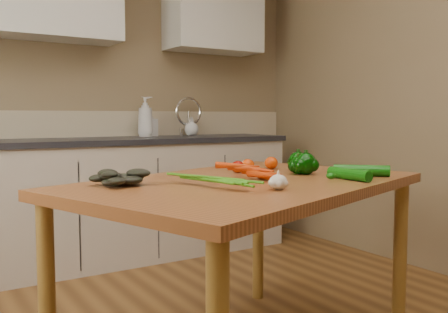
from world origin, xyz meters
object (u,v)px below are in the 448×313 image
pepper_a (299,165)px  pepper_c (306,164)px  carrot_bunch (240,173)px  pepper_b (298,162)px  zucchini_a (361,171)px  garlic_bulb (278,182)px  tomato_b (248,165)px  soap_bottle_a (145,117)px  tomato_a (238,167)px  table (246,201)px  tomato_c (271,163)px  soap_bottle_c (192,126)px  soap_bottle_b (150,123)px  leafy_greens (117,172)px  zucchini_b (349,174)px

pepper_a → pepper_c: bearing=-53.9°
carrot_bunch → pepper_b: (0.47, 0.19, 0.01)m
zucchini_a → garlic_bulb: bearing=-167.5°
carrot_bunch → tomato_b: 0.40m
soap_bottle_a → tomato_a: soap_bottle_a is taller
zucchini_a → table: bearing=162.8°
table → tomato_c: (0.36, 0.30, 0.12)m
table → tomato_c: tomato_c is taller
pepper_c → tomato_b: size_ratio=1.54×
soap_bottle_a → zucchini_a: 2.10m
soap_bottle_c → garlic_bulb: size_ratio=2.28×
table → pepper_a: size_ratio=20.64×
soap_bottle_b → tomato_a: soap_bottle_b is taller
garlic_bulb → soap_bottle_a: bearing=78.9°
soap_bottle_a → tomato_a: bearing=-139.7°
carrot_bunch → pepper_a: size_ratio=3.32×
tomato_b → tomato_c: 0.16m
soap_bottle_a → soap_bottle_c: bearing=-37.2°
pepper_b → zucchini_a: size_ratio=0.39×
tomato_b → pepper_a: bearing=-61.3°
pepper_b → tomato_c: size_ratio=1.38×
soap_bottle_c → leafy_greens: 2.25m
soap_bottle_b → tomato_c: (-0.09, -1.69, -0.18)m
garlic_bulb → tomato_b: bearing=65.3°
soap_bottle_c → tomato_a: (-0.68, -1.71, -0.15)m
table → carrot_bunch: (-0.05, -0.03, 0.13)m
garlic_bulb → tomato_a: tomato_a is taller
tomato_c → zucchini_b: 0.52m
soap_bottle_b → tomato_b: 1.74m
pepper_a → zucchini_b: size_ratio=0.39×
table → soap_bottle_b: bearing=58.6°
leafy_greens → zucchini_b: leafy_greens is taller
soap_bottle_c → pepper_a: bearing=-63.7°
pepper_b → carrot_bunch: bearing=-158.1°
soap_bottle_b → garlic_bulb: size_ratio=3.13×
table → tomato_c: size_ratio=25.29×
garlic_bulb → tomato_c: (0.42, 0.58, 0.00)m
garlic_bulb → zucchini_a: 0.58m
carrot_bunch → tomato_b: bearing=32.1°
soap_bottle_b → pepper_b: size_ratio=2.23×
carrot_bunch → leafy_greens: (-0.46, 0.16, 0.02)m
garlic_bulb → pepper_c: bearing=37.4°
soap_bottle_c → zucchini_a: bearing=-57.6°
table → garlic_bulb: garlic_bulb is taller
soap_bottle_b → leafy_greens: size_ratio=0.98×
pepper_a → pepper_b: bearing=50.9°
tomato_c → zucchini_a: 0.48m
tomato_c → pepper_a: bearing=-97.3°
table → zucchini_a: size_ratio=7.08×
table → soap_bottle_a: size_ratio=5.49×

